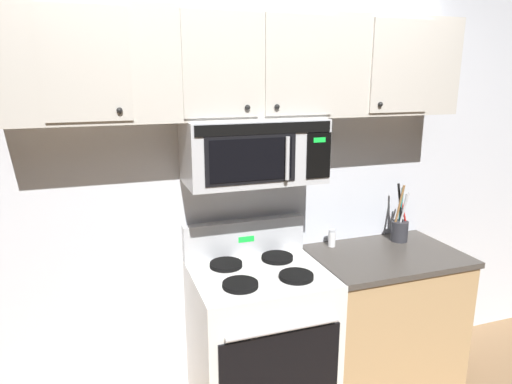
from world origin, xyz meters
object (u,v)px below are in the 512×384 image
at_px(over_range_microwave, 253,150).
at_px(stove_range, 260,340).
at_px(utensil_crock_charcoal, 400,227).
at_px(salt_shaker, 332,238).

bearing_deg(over_range_microwave, stove_range, -89.86).
xyz_separation_m(over_range_microwave, utensil_crock_charcoal, (1.05, 0.05, -0.58)).
xyz_separation_m(stove_range, utensil_crock_charcoal, (1.05, 0.17, 0.53)).
height_order(over_range_microwave, utensil_crock_charcoal, over_range_microwave).
height_order(stove_range, over_range_microwave, over_range_microwave).
bearing_deg(utensil_crock_charcoal, over_range_microwave, -177.18).
relative_size(over_range_microwave, salt_shaker, 6.66).
bearing_deg(stove_range, over_range_microwave, 90.14).
bearing_deg(over_range_microwave, utensil_crock_charcoal, 2.82).
relative_size(stove_range, utensil_crock_charcoal, 2.87).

